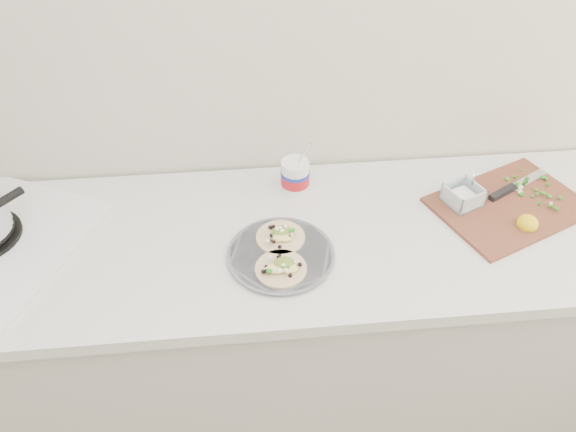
{
  "coord_description": "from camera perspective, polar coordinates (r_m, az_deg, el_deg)",
  "views": [
    {
      "loc": [
        0.0,
        0.25,
        2.02
      ],
      "look_at": [
        0.11,
        1.43,
        0.96
      ],
      "focal_mm": 35.0,
      "sensor_mm": 36.0,
      "label": 1
    }
  ],
  "objects": [
    {
      "name": "counter",
      "position": [
        1.96,
        -3.39,
        -11.32
      ],
      "size": [
        2.44,
        0.66,
        0.9
      ],
      "color": "beige",
      "rests_on": "ground"
    },
    {
      "name": "taco_plate",
      "position": [
        1.54,
        -0.75,
        -3.72
      ],
      "size": [
        0.3,
        0.3,
        0.04
      ],
      "rotation": [
        0.0,
        0.0,
        -0.34
      ],
      "color": "slate",
      "rests_on": "counter"
    },
    {
      "name": "tub",
      "position": [
        1.74,
        0.83,
        4.38
      ],
      "size": [
        0.09,
        0.09,
        0.2
      ],
      "rotation": [
        0.0,
        0.0,
        0.02
      ],
      "color": "white",
      "rests_on": "counter"
    },
    {
      "name": "cutboard",
      "position": [
        1.83,
        21.26,
        1.4
      ],
      "size": [
        0.52,
        0.45,
        0.07
      ],
      "rotation": [
        0.0,
        0.0,
        0.4
      ],
      "color": "brown",
      "rests_on": "counter"
    }
  ]
}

